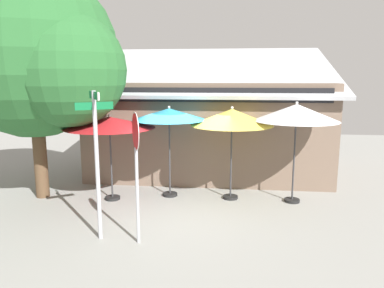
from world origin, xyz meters
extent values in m
cube|color=gray|center=(0.00, 0.00, -0.05)|extent=(28.00, 28.00, 0.10)
cube|color=#705B4C|center=(0.45, 4.56, 1.67)|extent=(8.24, 5.02, 3.35)
cube|color=#B7BABF|center=(0.45, 4.41, 3.80)|extent=(8.74, 5.48, 1.87)
cube|color=black|center=(0.45, 2.00, 3.00)|extent=(7.64, 0.16, 0.44)
cylinder|color=#A8AAB2|center=(-1.57, -1.93, 1.64)|extent=(0.09, 0.09, 3.27)
cube|color=#116B38|center=(-1.57, -1.93, 3.17)|extent=(0.46, 0.68, 0.16)
cube|color=#116B38|center=(-1.57, -1.93, 2.95)|extent=(0.68, 0.46, 0.16)
cube|color=white|center=(-1.34, -2.29, 3.17)|extent=(0.06, 0.07, 0.16)
cylinder|color=#A8AAB2|center=(-0.67, -2.05, 1.05)|extent=(0.07, 0.07, 2.11)
cylinder|color=white|center=(-0.67, -2.05, 2.45)|extent=(0.34, 0.74, 0.80)
cylinder|color=red|center=(-0.67, -2.05, 2.45)|extent=(0.33, 0.70, 0.75)
cylinder|color=black|center=(-2.16, 0.65, 0.04)|extent=(0.44, 0.44, 0.08)
cylinder|color=#333335|center=(-2.16, 0.65, 1.08)|extent=(0.05, 0.05, 2.17)
cone|color=#B21E23|center=(-2.16, 0.65, 2.28)|extent=(2.59, 2.59, 0.32)
sphere|color=silver|center=(-2.16, 0.65, 2.47)|extent=(0.08, 0.08, 0.08)
cylinder|color=black|center=(-0.53, 1.17, 0.04)|extent=(0.44, 0.44, 0.08)
cylinder|color=#333335|center=(-0.53, 1.17, 1.18)|extent=(0.05, 0.05, 2.36)
cone|color=#2D99BC|center=(-0.53, 1.17, 2.48)|extent=(2.17, 2.17, 0.33)
sphere|color=silver|center=(-0.53, 1.17, 2.68)|extent=(0.08, 0.08, 0.08)
cylinder|color=black|center=(1.29, 1.11, 0.04)|extent=(0.44, 0.44, 0.08)
cylinder|color=#333335|center=(1.29, 1.11, 1.12)|extent=(0.05, 0.05, 2.23)
cone|color=#EAD14C|center=(1.29, 1.11, 2.42)|extent=(2.37, 2.37, 0.47)
sphere|color=silver|center=(1.29, 1.11, 2.69)|extent=(0.08, 0.08, 0.08)
cylinder|color=black|center=(3.05, 1.02, 0.04)|extent=(0.44, 0.44, 0.08)
cylinder|color=#333335|center=(3.05, 1.02, 1.20)|extent=(0.05, 0.05, 2.39)
cone|color=white|center=(3.05, 1.02, 2.58)|extent=(2.35, 2.35, 0.47)
sphere|color=silver|center=(3.05, 1.02, 2.84)|extent=(0.08, 0.08, 0.08)
cylinder|color=brown|center=(-4.31, 0.66, 1.21)|extent=(0.38, 0.38, 2.42)
sphere|color=#28602D|center=(-4.31, 0.66, 4.21)|extent=(4.75, 4.75, 4.75)
sphere|color=#28602D|center=(-3.00, 0.07, 3.73)|extent=(3.04, 3.04, 3.04)
camera|label=1|loc=(1.32, -9.34, 3.57)|focal=34.34mm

